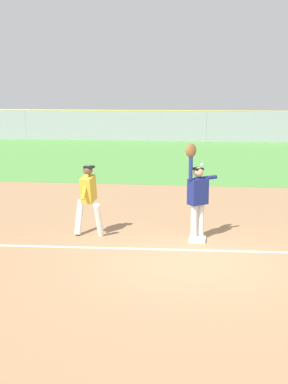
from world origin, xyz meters
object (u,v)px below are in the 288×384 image
(first_base, at_px, (197,239))
(parked_car_black, at_px, (200,129))
(baseball, at_px, (202,164))
(runner, at_px, (88,195))
(fielder, at_px, (197,193))
(parked_car_green, at_px, (111,128))
(parked_car_blue, at_px, (283,129))

(first_base, xyz_separation_m, parked_car_black, (-0.55, 26.10, 0.63))
(baseball, bearing_deg, runner, -179.77)
(fielder, distance_m, parked_car_green, 26.92)
(first_base, bearing_deg, fielder, 101.95)
(runner, bearing_deg, fielder, 6.80)
(first_base, relative_size, parked_car_green, 0.09)
(runner, xyz_separation_m, parked_car_green, (-4.43, 25.98, -0.32))
(runner, xyz_separation_m, baseball, (2.67, 0.01, 0.79))
(runner, xyz_separation_m, parked_car_blue, (7.92, 26.26, -0.32))
(fielder, bearing_deg, baseball, -118.53)
(first_base, height_order, parked_car_green, parked_car_green)
(first_base, relative_size, parked_car_blue, 0.08)
(parked_car_black, bearing_deg, fielder, -82.65)
(first_base, distance_m, runner, 2.78)
(parked_car_green, height_order, parked_car_blue, same)
(fielder, distance_m, parked_car_black, 25.99)
(parked_car_black, xyz_separation_m, parked_car_blue, (5.86, 0.28, 0.00))
(fielder, distance_m, runner, 2.58)
(first_base, distance_m, parked_car_black, 26.11)
(runner, relative_size, parked_car_blue, 0.38)
(baseball, bearing_deg, first_base, -115.44)
(runner, xyz_separation_m, parked_car_black, (2.06, 25.97, -0.32))
(parked_car_green, bearing_deg, runner, -78.39)
(parked_car_green, xyz_separation_m, parked_car_blue, (12.35, 0.28, 0.00))
(fielder, relative_size, runner, 1.33)
(parked_car_black, bearing_deg, first_base, -82.60)
(runner, bearing_deg, baseball, 7.17)
(parked_car_black, height_order, parked_car_blue, same)
(fielder, xyz_separation_m, parked_car_green, (-7.01, 25.99, -0.45))
(parked_car_blue, bearing_deg, first_base, -105.93)
(fielder, bearing_deg, parked_car_black, -38.03)
(runner, relative_size, baseball, 23.24)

